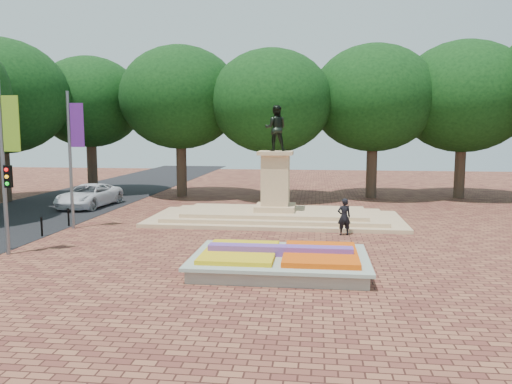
% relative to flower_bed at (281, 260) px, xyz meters
% --- Properties ---
extents(ground, '(90.00, 90.00, 0.00)m').
position_rel_flower_bed_xyz_m(ground, '(-1.03, 2.00, -0.38)').
color(ground, brown).
rests_on(ground, ground).
extents(flower_bed, '(6.30, 4.30, 0.91)m').
position_rel_flower_bed_xyz_m(flower_bed, '(0.00, 0.00, 0.00)').
color(flower_bed, gray).
rests_on(flower_bed, ground).
extents(monument, '(14.00, 6.00, 6.40)m').
position_rel_flower_bed_xyz_m(monument, '(-1.03, 10.00, 0.50)').
color(monument, tan).
rests_on(monument, ground).
extents(tree_row_back, '(44.80, 8.80, 10.43)m').
position_rel_flower_bed_xyz_m(tree_row_back, '(1.31, 20.00, 6.29)').
color(tree_row_back, '#382C1E').
rests_on(tree_row_back, ground).
extents(banner_poles, '(0.88, 11.17, 7.00)m').
position_rel_flower_bed_xyz_m(banner_poles, '(-11.10, 0.69, 3.50)').
color(banner_poles, slate).
rests_on(banner_poles, ground).
extents(van, '(2.95, 5.63, 1.51)m').
position_rel_flower_bed_xyz_m(van, '(-13.69, 13.55, 0.38)').
color(van, silver).
rests_on(van, ground).
extents(pedestrian, '(0.74, 0.57, 1.80)m').
position_rel_flower_bed_xyz_m(pedestrian, '(2.59, 6.50, 0.52)').
color(pedestrian, black).
rests_on(pedestrian, ground).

